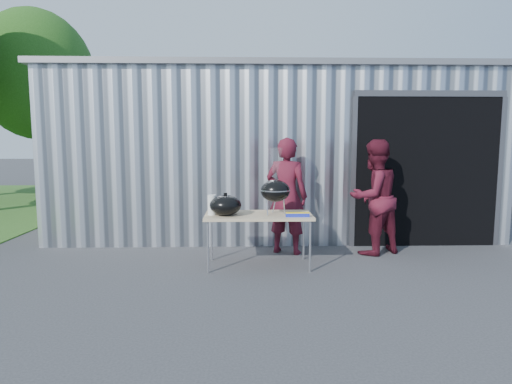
{
  "coord_description": "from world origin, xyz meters",
  "views": [
    {
      "loc": [
        0.24,
        -5.38,
        1.76
      ],
      "look_at": [
        0.41,
        0.68,
        1.05
      ],
      "focal_mm": 30.0,
      "sensor_mm": 36.0,
      "label": 1
    }
  ],
  "objects_px": {
    "folding_table": "(258,217)",
    "kettle_grill": "(275,184)",
    "person_bystander": "(374,197)",
    "person_cook": "(287,196)"
  },
  "relations": [
    {
      "from": "folding_table",
      "to": "kettle_grill",
      "type": "bearing_deg",
      "value": -7.65
    },
    {
      "from": "folding_table",
      "to": "person_bystander",
      "type": "xyz_separation_m",
      "value": [
        1.83,
        0.64,
        0.19
      ]
    },
    {
      "from": "folding_table",
      "to": "person_bystander",
      "type": "height_order",
      "value": "person_bystander"
    },
    {
      "from": "kettle_grill",
      "to": "person_cook",
      "type": "bearing_deg",
      "value": 72.6
    },
    {
      "from": "folding_table",
      "to": "person_cook",
      "type": "xyz_separation_m",
      "value": [
        0.47,
        0.71,
        0.21
      ]
    },
    {
      "from": "kettle_grill",
      "to": "person_cook",
      "type": "distance_m",
      "value": 0.82
    },
    {
      "from": "folding_table",
      "to": "kettle_grill",
      "type": "height_order",
      "value": "kettle_grill"
    },
    {
      "from": "person_bystander",
      "to": "person_cook",
      "type": "bearing_deg",
      "value": -28.88
    },
    {
      "from": "person_cook",
      "to": "person_bystander",
      "type": "height_order",
      "value": "person_cook"
    },
    {
      "from": "folding_table",
      "to": "person_cook",
      "type": "relative_size",
      "value": 0.82
    }
  ]
}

